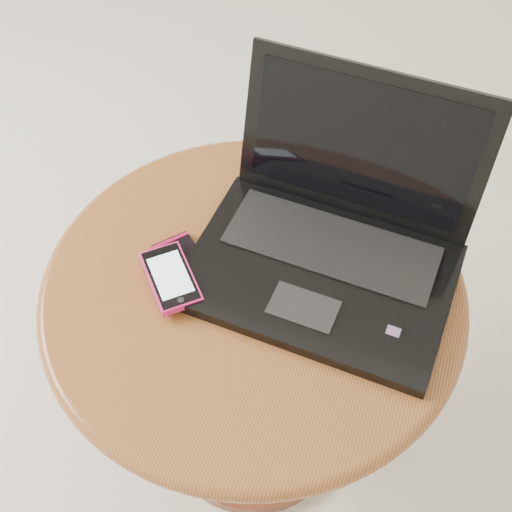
% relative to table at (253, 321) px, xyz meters
% --- Properties ---
extents(table, '(0.60, 0.60, 0.48)m').
position_rel_table_xyz_m(table, '(0.00, 0.00, 0.00)').
color(table, '#52260F').
rests_on(table, ground).
extents(laptop, '(0.38, 0.34, 0.23)m').
position_rel_table_xyz_m(laptop, '(0.09, 0.08, 0.14)').
color(laptop, black).
rests_on(laptop, table).
extents(phone_black, '(0.12, 0.12, 0.01)m').
position_rel_table_xyz_m(phone_black, '(-0.10, -0.01, 0.11)').
color(phone_black, black).
rests_on(phone_black, table).
extents(phone_pink, '(0.12, 0.12, 0.01)m').
position_rel_table_xyz_m(phone_pink, '(-0.11, -0.04, 0.12)').
color(phone_pink, '#D72064').
rests_on(phone_pink, phone_black).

